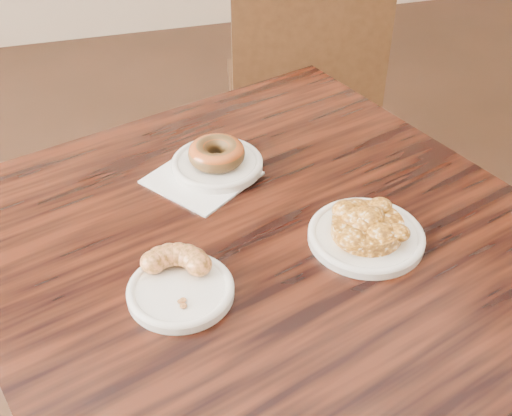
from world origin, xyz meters
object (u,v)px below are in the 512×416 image
object	(u,v)px
apple_fritter	(368,225)
cruller_fragment	(179,279)
chair_far	(298,92)
cafe_table	(262,386)
glazed_donut	(217,153)

from	to	relation	value
apple_fritter	cruller_fragment	world-z (taller)	apple_fritter
apple_fritter	cruller_fragment	size ratio (longest dim) A/B	1.25
chair_far	cruller_fragment	size ratio (longest dim) A/B	7.59
apple_fritter	cafe_table	bearing A→B (deg)	159.45
cafe_table	chair_far	distance (m)	1.01
glazed_donut	cafe_table	bearing A→B (deg)	-81.25
cruller_fragment	chair_far	bearing A→B (deg)	62.90
chair_far	glazed_donut	bearing A→B (deg)	72.36
cruller_fragment	glazed_donut	bearing A→B (deg)	67.55
cafe_table	chair_far	world-z (taller)	chair_far
chair_far	glazed_donut	world-z (taller)	chair_far
cafe_table	glazed_donut	bearing A→B (deg)	80.59
chair_far	glazed_donut	distance (m)	0.92
cafe_table	apple_fritter	bearing A→B (deg)	-38.71
apple_fritter	cruller_fragment	distance (m)	0.29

